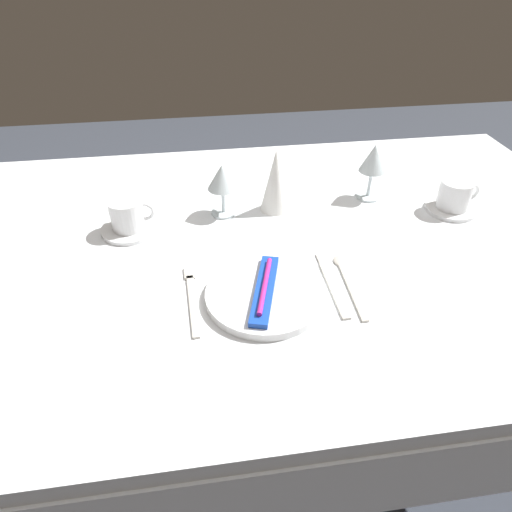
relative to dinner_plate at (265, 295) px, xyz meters
The scene contains 14 objects.
ground_plane 0.78m from the dinner_plate, 81.53° to the left, with size 6.00×6.00×0.00m, color #383D47.
dining_table 0.23m from the dinner_plate, 81.53° to the left, with size 1.80×1.11×0.74m.
dinner_plate is the anchor object (origin of this frame).
toothbrush_package 0.02m from the dinner_plate, 104.04° to the left, with size 0.09×0.21×0.02m.
fork_outer 0.15m from the dinner_plate, behind, with size 0.03×0.22×0.00m.
dinner_knife 0.15m from the dinner_plate, ahead, with size 0.02×0.22×0.00m.
spoon_soup 0.19m from the dinner_plate, 11.22° to the left, with size 0.03×0.21×0.01m.
saucer_left 0.42m from the dinner_plate, 134.14° to the left, with size 0.14×0.14×0.01m, color white.
coffee_cup_left 0.42m from the dinner_plate, 133.96° to the left, with size 0.11×0.08×0.07m.
saucer_right 0.61m from the dinner_plate, 26.90° to the left, with size 0.13×0.13×0.01m, color white.
coffee_cup_right 0.61m from the dinner_plate, 26.82° to the left, with size 0.11×0.08×0.07m.
wine_glass_centre 0.36m from the dinner_plate, 98.53° to the left, with size 0.08×0.08×0.14m.
wine_glass_left 0.52m from the dinner_plate, 47.00° to the left, with size 0.07×0.07×0.15m.
napkin_folded 0.37m from the dinner_plate, 76.51° to the left, with size 0.08×0.08×0.17m, color white.
Camera 1 is at (-0.15, -0.90, 1.36)m, focal length 32.23 mm.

